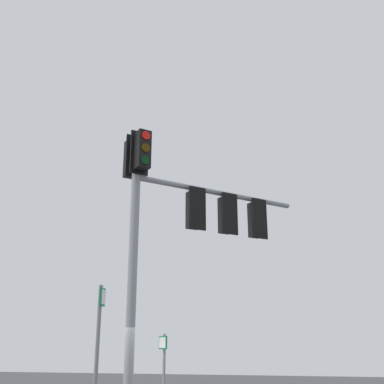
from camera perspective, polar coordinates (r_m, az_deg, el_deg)
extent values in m
cylinder|color=gray|center=(10.27, -7.26, -12.40)|extent=(0.20, 0.20, 6.22)
cylinder|color=gray|center=(11.90, 3.24, -0.09)|extent=(3.30, 3.29, 0.14)
cube|color=black|center=(11.32, -7.23, 3.96)|extent=(0.42, 0.42, 0.90)
cube|color=black|center=(11.17, -6.88, 4.24)|extent=(0.34, 0.34, 1.04)
cylinder|color=red|center=(11.57, -7.50, 5.07)|extent=(0.16, 0.16, 0.20)
cylinder|color=#3C2703|center=(11.46, -7.56, 3.69)|extent=(0.16, 0.16, 0.20)
cylinder|color=black|center=(11.35, -7.63, 2.28)|extent=(0.16, 0.16, 0.20)
cube|color=black|center=(10.81, -5.94, 5.00)|extent=(0.42, 0.42, 0.90)
cube|color=black|center=(10.95, -6.32, 4.69)|extent=(0.34, 0.34, 1.04)
cylinder|color=red|center=(10.79, -5.51, 6.76)|extent=(0.16, 0.16, 0.20)
cylinder|color=#3C2703|center=(10.67, -5.56, 5.30)|extent=(0.16, 0.16, 0.20)
cylinder|color=black|center=(10.56, -5.61, 3.80)|extent=(0.16, 0.16, 0.20)
cube|color=black|center=(11.37, 0.23, -2.15)|extent=(0.42, 0.42, 0.90)
cube|color=black|center=(11.22, 0.65, -1.94)|extent=(0.35, 0.33, 1.04)
cylinder|color=red|center=(11.59, -0.16, -0.92)|extent=(0.17, 0.16, 0.20)
cylinder|color=#3C2703|center=(11.50, -0.16, -2.35)|extent=(0.17, 0.16, 0.20)
cylinder|color=black|center=(11.43, -0.16, -3.80)|extent=(0.17, 0.16, 0.20)
cube|color=black|center=(11.85, 4.09, -2.78)|extent=(0.42, 0.42, 0.90)
cube|color=black|center=(11.72, 4.56, -2.59)|extent=(0.34, 0.34, 1.04)
cylinder|color=red|center=(12.07, 3.62, -1.58)|extent=(0.16, 0.16, 0.20)
cylinder|color=#3C2703|center=(11.98, 3.65, -2.96)|extent=(0.16, 0.16, 0.20)
cylinder|color=black|center=(11.91, 3.68, -4.35)|extent=(0.16, 0.16, 0.20)
cube|color=black|center=(12.39, 7.64, -3.34)|extent=(0.42, 0.42, 0.90)
cube|color=black|center=(12.26, 8.11, -3.16)|extent=(0.35, 0.33, 1.04)
cylinder|color=red|center=(12.60, 7.13, -2.19)|extent=(0.17, 0.16, 0.20)
cylinder|color=#3C2703|center=(12.52, 7.19, -3.51)|extent=(0.17, 0.16, 0.20)
cylinder|color=black|center=(12.45, 7.24, -4.85)|extent=(0.17, 0.16, 0.20)
cube|color=#0C7238|center=(12.41, -3.50, -17.57)|extent=(0.30, 0.30, 0.31)
cube|color=white|center=(12.40, -3.56, -17.57)|extent=(0.24, 0.24, 0.25)
cylinder|color=slate|center=(8.79, -11.50, -21.21)|extent=(0.07, 0.07, 3.17)
cube|color=#0C7238|center=(8.80, -10.67, -12.24)|extent=(0.08, 0.30, 0.31)
cube|color=white|center=(8.80, -10.57, -12.25)|extent=(0.05, 0.23, 0.25)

